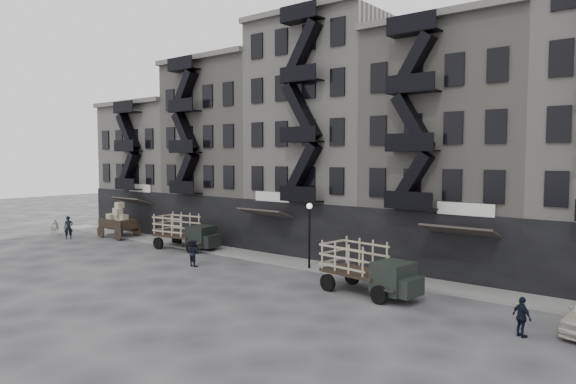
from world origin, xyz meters
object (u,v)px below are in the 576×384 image
Objects in this scene: policeman at (522,317)px; wagon at (118,218)px; pedestrian_west at (69,228)px; pedestrian_mid at (194,253)px; horse at (53,227)px; stake_truck_west at (185,230)px; stake_truck_east at (368,265)px.

wagon is at bearing 26.83° from policeman.
wagon is 4.19m from pedestrian_west.
policeman is at bearing -177.93° from pedestrian_mid.
wagon reaches higher than pedestrian_mid.
pedestrian_west is 1.23× the size of policeman.
pedestrian_mid is (14.41, -3.72, -0.90)m from wagon.
horse is 40.74m from policeman.
wagon reaches higher than policeman.
stake_truck_west is 12.28m from pedestrian_west.
pedestrian_west reaches higher than policeman.
stake_truck_west is (15.14, 2.86, 0.80)m from horse.
stake_truck_west is at bearing 179.48° from stake_truck_east.
stake_truck_east is 3.43× the size of policeman.
policeman is at bearing -4.27° from stake_truck_east.
wagon is 9.24m from stake_truck_west.
pedestrian_west is (-2.62, -3.18, -0.77)m from wagon.
horse is 0.32× the size of stake_truck_west.
wagon is 26.95m from stake_truck_east.
pedestrian_west is 37.46m from policeman.
horse is 32.73m from stake_truck_east.
policeman is (8.00, -1.71, -0.73)m from stake_truck_east.
horse is at bearing 31.93° from policeman.
pedestrian_west is at bearing 32.15° from policeman.
wagon is 14.91m from pedestrian_mid.
pedestrian_west is 17.04m from pedestrian_mid.
stake_truck_west is at bearing -44.00° from pedestrian_west.
horse is 6.66m from wagon.
pedestrian_mid is at bearing 32.19° from policeman.
pedestrian_mid is at bearing -87.94° from horse.
policeman is (25.58, -4.27, -0.74)m from stake_truck_west.
stake_truck_east is 29.45m from pedestrian_west.
wagon is at bearing -59.36° from horse.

